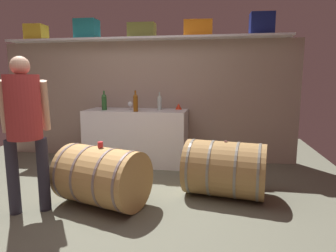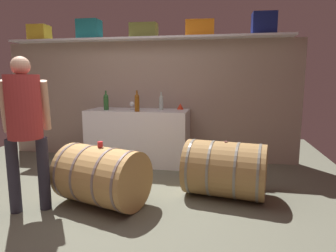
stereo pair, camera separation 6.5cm
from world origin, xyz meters
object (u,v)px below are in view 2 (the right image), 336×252
(toolcase_teal, at_px, (89,30))
(wine_bottle_amber, at_px, (137,102))
(toolcase_olive, at_px, (144,31))
(wine_barrel_near, at_px, (102,176))
(red_funnel, at_px, (180,106))
(toolcase_navy, at_px, (264,24))
(toolcase_yellow, at_px, (39,33))
(wine_glass, at_px, (132,104))
(wine_bottle_clear, at_px, (161,102))
(work_cabinet, at_px, (138,137))
(winemaker_pouring, at_px, (25,119))
(tasting_cup, at_px, (100,144))
(wine_bottle_green, at_px, (106,102))
(toolcase_orange, at_px, (200,28))
(wine_barrel_far, at_px, (225,169))

(toolcase_teal, bearing_deg, wine_bottle_amber, -26.59)
(toolcase_olive, distance_m, wine_barrel_near, 2.63)
(red_funnel, bearing_deg, wine_bottle_amber, -142.89)
(toolcase_navy, bearing_deg, toolcase_yellow, 176.97)
(toolcase_yellow, xyz_separation_m, wine_glass, (1.73, -0.25, -1.19))
(wine_glass, xyz_separation_m, wine_barrel_near, (0.17, -1.64, -0.65))
(toolcase_teal, bearing_deg, wine_bottle_clear, -6.76)
(toolcase_olive, distance_m, work_cabinet, 1.72)
(toolcase_navy, bearing_deg, work_cabinet, -175.96)
(work_cabinet, xyz_separation_m, red_funnel, (0.66, 0.21, 0.49))
(wine_bottle_amber, relative_size, winemaker_pouring, 0.20)
(red_funnel, distance_m, tasting_cup, 1.97)
(toolcase_navy, relative_size, work_cabinet, 0.22)
(wine_bottle_green, distance_m, winemaker_pouring, 1.84)
(red_funnel, bearing_deg, work_cabinet, -162.61)
(toolcase_olive, bearing_deg, toolcase_teal, 178.05)
(wine_barrel_near, bearing_deg, work_cabinet, 110.32)
(work_cabinet, bearing_deg, winemaker_pouring, -107.55)
(toolcase_orange, xyz_separation_m, work_cabinet, (-0.95, -0.24, -1.71))
(toolcase_olive, xyz_separation_m, wine_bottle_green, (-0.55, -0.34, -1.13))
(toolcase_navy, bearing_deg, wine_bottle_clear, -177.29)
(tasting_cup, distance_m, winemaker_pouring, 0.79)
(wine_glass, bearing_deg, toolcase_yellow, 171.69)
(toolcase_olive, height_order, toolcase_orange, toolcase_orange)
(wine_bottle_green, height_order, winemaker_pouring, winemaker_pouring)
(work_cabinet, relative_size, wine_barrel_near, 1.51)
(red_funnel, bearing_deg, wine_glass, -163.65)
(wine_bottle_amber, relative_size, red_funnel, 2.93)
(tasting_cup, bearing_deg, toolcase_navy, 45.72)
(toolcase_teal, relative_size, toolcase_orange, 0.83)
(wine_barrel_far, bearing_deg, tasting_cup, -150.37)
(toolcase_yellow, bearing_deg, wine_barrel_far, -27.79)
(toolcase_olive, distance_m, toolcase_navy, 1.87)
(wine_bottle_green, bearing_deg, tasting_cup, -70.13)
(red_funnel, bearing_deg, toolcase_teal, 178.85)
(toolcase_yellow, bearing_deg, red_funnel, -4.87)
(toolcase_yellow, height_order, tasting_cup, toolcase_yellow)
(wine_bottle_amber, relative_size, wine_bottle_green, 1.05)
(toolcase_teal, height_order, wine_barrel_near, toolcase_teal)
(tasting_cup, bearing_deg, red_funnel, 72.33)
(wine_bottle_clear, xyz_separation_m, wine_barrel_far, (1.03, -1.25, -0.67))
(wine_bottle_clear, relative_size, red_funnel, 2.58)
(toolcase_yellow, relative_size, toolcase_olive, 0.72)
(wine_barrel_near, bearing_deg, wine_barrel_far, 38.01)
(work_cabinet, height_order, wine_barrel_far, work_cabinet)
(wine_bottle_green, relative_size, winemaker_pouring, 0.19)
(toolcase_orange, relative_size, tasting_cup, 7.55)
(toolcase_teal, bearing_deg, red_funnel, -0.89)
(tasting_cup, bearing_deg, toolcase_yellow, 134.85)
(wine_bottle_amber, bearing_deg, toolcase_navy, 14.63)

